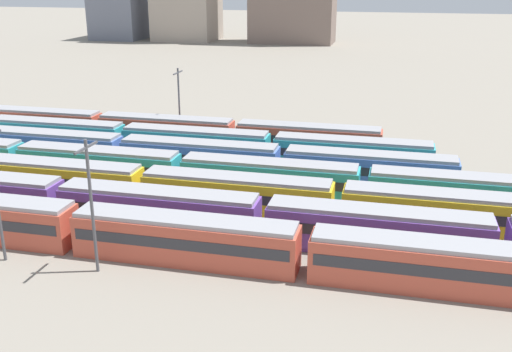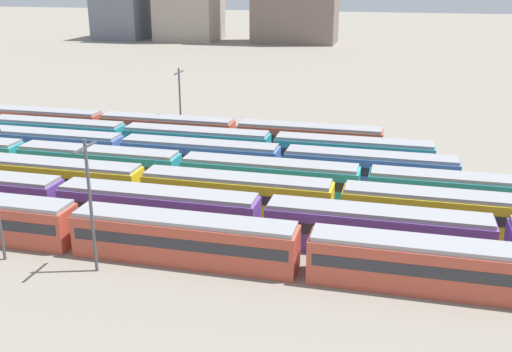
{
  "view_description": "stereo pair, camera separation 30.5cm",
  "coord_description": "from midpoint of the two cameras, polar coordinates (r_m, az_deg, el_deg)",
  "views": [
    {
      "loc": [
        41.39,
        -39.71,
        21.65
      ],
      "look_at": [
        28.09,
        15.6,
        2.04
      ],
      "focal_mm": 41.61,
      "sensor_mm": 36.0,
      "label": 1
    },
    {
      "loc": [
        41.68,
        -39.64,
        21.65
      ],
      "look_at": [
        28.09,
        15.6,
        2.04
      ],
      "focal_mm": 41.61,
      "sensor_mm": 36.0,
      "label": 2
    }
  ],
  "objects": [
    {
      "name": "distant_building_0",
      "position": [
        214.18,
        -12.53,
        15.44
      ],
      "size": [
        16.15,
        20.02,
        19.72
      ],
      "primitive_type": "cube",
      "color": "slate",
      "rests_on": "ground_plane"
    },
    {
      "name": "train_track_4",
      "position": [
        67.07,
        -5.29,
        1.82
      ],
      "size": [
        55.8,
        3.06,
        3.75
      ],
      "color": "#4C70BC",
      "rests_on": "ground_plane"
    },
    {
      "name": "train_track_3",
      "position": [
        59.92,
        1.43,
        -0.23
      ],
      "size": [
        93.6,
        3.06,
        3.75
      ],
      "color": "teal",
      "rests_on": "ground_plane"
    },
    {
      "name": "catenary_pole_1",
      "position": [
        80.92,
        -7.21,
        7.26
      ],
      "size": [
        0.24,
        3.2,
        9.65
      ],
      "color": "#4C4C51",
      "rests_on": "ground_plane"
    },
    {
      "name": "train_track_2",
      "position": [
        58.73,
        -10.65,
        -0.97
      ],
      "size": [
        74.7,
        3.06,
        3.75
      ],
      "color": "yellow",
      "rests_on": "ground_plane"
    },
    {
      "name": "train_track_0",
      "position": [
        50.82,
        -16.83,
        -4.71
      ],
      "size": [
        74.7,
        3.06,
        3.75
      ],
      "color": "#BC4C38",
      "rests_on": "ground_plane"
    },
    {
      "name": "train_track_6",
      "position": [
        79.22,
        -8.43,
        4.38
      ],
      "size": [
        55.8,
        3.06,
        3.75
      ],
      "color": "#BC4C38",
      "rests_on": "ground_plane"
    },
    {
      "name": "train_track_5",
      "position": [
        72.49,
        -5.63,
        3.12
      ],
      "size": [
        55.8,
        3.06,
        3.75
      ],
      "color": "teal",
      "rests_on": "ground_plane"
    },
    {
      "name": "catenary_pole_0",
      "position": [
        45.17,
        -15.46,
        -2.28
      ],
      "size": [
        0.24,
        3.2,
        10.43
      ],
      "color": "#4C4C51",
      "rests_on": "ground_plane"
    },
    {
      "name": "train_track_1",
      "position": [
        50.1,
        0.8,
        -4.19
      ],
      "size": [
        74.7,
        3.06,
        3.75
      ],
      "color": "#6B429E",
      "rests_on": "ground_plane"
    },
    {
      "name": "ground_plane",
      "position": [
        72.45,
        -21.98,
        0.2
      ],
      "size": [
        600.0,
        600.0,
        0.0
      ],
      "primitive_type": "plane",
      "color": "gray"
    }
  ]
}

